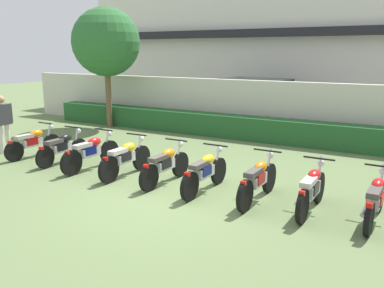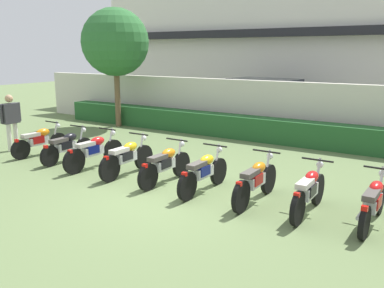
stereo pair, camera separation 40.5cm
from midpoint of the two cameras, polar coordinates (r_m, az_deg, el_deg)
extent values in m
plane|color=#607547|center=(8.60, -4.86, -7.36)|extent=(60.00, 60.00, 0.00)
cube|color=silver|center=(21.69, 18.15, 13.52)|extent=(24.48, 6.00, 6.92)
cube|color=black|center=(18.55, 16.02, 14.95)|extent=(20.56, 0.50, 0.36)
cube|color=beige|center=(14.40, 10.93, 4.73)|extent=(23.25, 0.30, 1.98)
cube|color=#235628|center=(13.85, 9.86, 1.95)|extent=(18.60, 0.70, 0.79)
cube|color=navy|center=(17.14, 8.68, 5.23)|extent=(4.70, 2.40, 1.00)
cube|color=#2D333D|center=(17.15, 8.19, 8.02)|extent=(2.89, 2.03, 0.65)
cylinder|color=black|center=(17.35, 14.69, 3.71)|extent=(0.70, 0.30, 0.68)
cylinder|color=black|center=(15.68, 12.05, 2.91)|extent=(0.70, 0.30, 0.68)
cylinder|color=black|center=(18.77, 5.78, 4.72)|extent=(0.70, 0.30, 0.68)
cylinder|color=black|center=(17.23, 2.55, 4.06)|extent=(0.70, 0.30, 0.68)
cylinder|color=brown|center=(16.65, -12.33, 6.47)|extent=(0.22, 0.22, 2.41)
sphere|color=#2D6B33|center=(16.56, -12.69, 13.81)|extent=(2.64, 2.64, 2.64)
cylinder|color=black|center=(12.95, -19.94, 0.10)|extent=(0.12, 0.57, 0.56)
cylinder|color=black|center=(12.25, -24.60, -1.00)|extent=(0.12, 0.57, 0.56)
cube|color=silver|center=(12.53, -22.45, 0.19)|extent=(0.23, 0.61, 0.22)
ellipsoid|color=orange|center=(12.58, -21.91, 1.36)|extent=(0.24, 0.45, 0.22)
cube|color=#B2ADA3|center=(12.37, -23.40, 0.94)|extent=(0.22, 0.53, 0.10)
cube|color=red|center=(12.14, -25.11, 0.20)|extent=(0.10, 0.08, 0.08)
cylinder|color=silver|center=(12.84, -20.37, 1.42)|extent=(0.06, 0.23, 0.65)
cylinder|color=black|center=(12.73, -20.80, 2.76)|extent=(0.60, 0.06, 0.04)
sphere|color=silver|center=(12.87, -20.04, 2.29)|extent=(0.14, 0.14, 0.14)
cylinder|color=silver|center=(12.52, -23.64, -0.54)|extent=(0.10, 0.55, 0.07)
cube|color=#A51414|center=(12.50, -22.65, 0.37)|extent=(0.26, 0.37, 0.20)
cylinder|color=black|center=(12.04, -16.52, -0.58)|extent=(0.11, 0.57, 0.56)
cylinder|color=black|center=(11.22, -20.93, -1.85)|extent=(0.11, 0.57, 0.56)
cube|color=silver|center=(11.56, -18.88, -0.52)|extent=(0.22, 0.61, 0.22)
ellipsoid|color=black|center=(11.62, -18.35, 0.75)|extent=(0.23, 0.45, 0.22)
cube|color=#4C4742|center=(11.36, -19.80, 0.28)|extent=(0.22, 0.53, 0.10)
cube|color=red|center=(11.10, -21.43, -0.56)|extent=(0.10, 0.08, 0.08)
cylinder|color=silver|center=(11.91, -16.92, 0.83)|extent=(0.06, 0.23, 0.65)
cylinder|color=black|center=(11.79, -17.33, 2.27)|extent=(0.60, 0.06, 0.04)
sphere|color=silver|center=(11.95, -16.61, 1.78)|extent=(0.14, 0.14, 0.14)
cylinder|color=silver|center=(11.51, -20.15, -1.34)|extent=(0.09, 0.55, 0.07)
cube|color=black|center=(11.51, -19.08, -0.33)|extent=(0.25, 0.37, 0.20)
cylinder|color=black|center=(11.23, -12.53, -1.10)|extent=(0.11, 0.64, 0.64)
cylinder|color=black|center=(10.37, -17.67, -2.57)|extent=(0.11, 0.64, 0.64)
cube|color=silver|center=(10.72, -15.24, -1.09)|extent=(0.22, 0.61, 0.22)
ellipsoid|color=red|center=(10.78, -14.65, 0.28)|extent=(0.24, 0.45, 0.22)
cube|color=#B2ADA3|center=(10.52, -16.22, -0.23)|extent=(0.22, 0.53, 0.10)
cube|color=red|center=(10.24, -18.20, -1.18)|extent=(0.10, 0.08, 0.08)
cylinder|color=silver|center=(11.10, -12.93, 0.41)|extent=(0.06, 0.23, 0.65)
cylinder|color=black|center=(10.97, -13.35, 1.96)|extent=(0.60, 0.06, 0.04)
sphere|color=silver|center=(11.14, -12.58, 1.42)|extent=(0.14, 0.14, 0.14)
cylinder|color=silver|center=(10.68, -16.62, -1.95)|extent=(0.09, 0.55, 0.07)
cube|color=navy|center=(10.67, -15.45, -0.88)|extent=(0.25, 0.37, 0.20)
cylinder|color=black|center=(10.47, -8.21, -1.94)|extent=(0.09, 0.64, 0.64)
cylinder|color=black|center=(9.56, -12.80, -3.55)|extent=(0.09, 0.64, 0.64)
cube|color=silver|center=(9.93, -10.62, -1.94)|extent=(0.20, 0.60, 0.22)
ellipsoid|color=yellow|center=(10.00, -10.05, -0.45)|extent=(0.22, 0.44, 0.22)
cube|color=beige|center=(9.71, -11.55, -1.04)|extent=(0.20, 0.52, 0.10)
cube|color=red|center=(9.42, -13.30, -2.06)|extent=(0.10, 0.08, 0.08)
cylinder|color=silver|center=(10.32, -8.57, -0.33)|extent=(0.05, 0.23, 0.65)
cylinder|color=black|center=(10.19, -8.95, 1.33)|extent=(0.60, 0.04, 0.04)
sphere|color=silver|center=(10.37, -8.23, 0.76)|extent=(0.14, 0.14, 0.14)
cylinder|color=silver|center=(9.86, -12.06, -2.89)|extent=(0.07, 0.55, 0.07)
cube|color=black|center=(9.88, -10.82, -1.72)|extent=(0.24, 0.36, 0.20)
cylinder|color=black|center=(9.82, -2.82, -2.89)|extent=(0.11, 0.61, 0.61)
cylinder|color=black|center=(8.86, -7.37, -4.73)|extent=(0.11, 0.61, 0.61)
cube|color=silver|center=(9.25, -5.18, -2.95)|extent=(0.22, 0.60, 0.22)
ellipsoid|color=orange|center=(9.33, -4.59, -1.35)|extent=(0.23, 0.45, 0.22)
cube|color=#4C4742|center=(9.02, -6.08, -2.00)|extent=(0.21, 0.52, 0.10)
cube|color=red|center=(8.71, -7.84, -3.14)|extent=(0.10, 0.08, 0.08)
cylinder|color=silver|center=(9.67, -3.14, -1.19)|extent=(0.06, 0.23, 0.65)
cylinder|color=black|center=(9.52, -3.47, 0.57)|extent=(0.60, 0.05, 0.04)
sphere|color=silver|center=(9.72, -2.79, -0.02)|extent=(0.14, 0.14, 0.14)
cylinder|color=silver|center=(9.17, -6.70, -3.98)|extent=(0.08, 0.55, 0.07)
cube|color=black|center=(9.20, -5.37, -2.72)|extent=(0.25, 0.37, 0.20)
cylinder|color=black|center=(9.29, 2.52, -3.79)|extent=(0.10, 0.61, 0.61)
cylinder|color=black|center=(8.24, -1.73, -5.97)|extent=(0.10, 0.61, 0.61)
cube|color=silver|center=(8.68, 0.36, -3.96)|extent=(0.21, 0.60, 0.22)
ellipsoid|color=yellow|center=(8.75, 0.92, -2.24)|extent=(0.23, 0.44, 0.22)
cube|color=#4C4742|center=(8.43, -0.44, -2.98)|extent=(0.21, 0.52, 0.10)
cube|color=red|center=(8.08, -2.13, -4.28)|extent=(0.10, 0.08, 0.08)
cylinder|color=silver|center=(9.13, 2.27, -2.01)|extent=(0.05, 0.23, 0.65)
cylinder|color=black|center=(8.98, 2.01, -0.16)|extent=(0.60, 0.04, 0.04)
sphere|color=silver|center=(9.18, 2.61, -0.77)|extent=(0.14, 0.14, 0.14)
cylinder|color=silver|center=(8.57, -1.19, -5.09)|extent=(0.08, 0.55, 0.07)
cube|color=navy|center=(8.62, 0.19, -3.72)|extent=(0.25, 0.36, 0.20)
cylinder|color=black|center=(8.86, 9.51, -4.72)|extent=(0.10, 0.63, 0.63)
cylinder|color=black|center=(7.72, 5.96, -7.29)|extent=(0.10, 0.63, 0.63)
cube|color=silver|center=(8.20, 7.76, -5.02)|extent=(0.21, 0.60, 0.22)
ellipsoid|color=orange|center=(8.28, 8.27, -3.19)|extent=(0.22, 0.44, 0.22)
cube|color=#4C4742|center=(7.93, 7.15, -4.02)|extent=(0.21, 0.52, 0.10)
cube|color=red|center=(7.54, 5.69, -5.52)|extent=(0.10, 0.08, 0.08)
cylinder|color=silver|center=(8.69, 9.38, -2.86)|extent=(0.05, 0.23, 0.65)
cylinder|color=black|center=(8.53, 9.23, -0.94)|extent=(0.60, 0.04, 0.04)
sphere|color=silver|center=(8.75, 9.68, -1.56)|extent=(0.14, 0.14, 0.14)
cylinder|color=silver|center=(8.06, 6.24, -6.25)|extent=(0.08, 0.55, 0.07)
cube|color=#A51414|center=(8.14, 7.63, -4.78)|extent=(0.24, 0.36, 0.20)
cylinder|color=black|center=(8.50, 16.12, -5.88)|extent=(0.09, 0.62, 0.62)
cylinder|color=black|center=(7.39, 13.74, -8.57)|extent=(0.09, 0.62, 0.62)
cube|color=silver|center=(7.85, 14.98, -6.21)|extent=(0.20, 0.60, 0.22)
ellipsoid|color=red|center=(7.94, 15.41, -4.28)|extent=(0.22, 0.44, 0.22)
cube|color=beige|center=(7.57, 14.60, -5.22)|extent=(0.20, 0.52, 0.10)
cube|color=red|center=(7.21, 13.63, -6.76)|extent=(0.10, 0.08, 0.08)
cylinder|color=silver|center=(8.32, 16.10, -3.96)|extent=(0.05, 0.23, 0.65)
cylinder|color=black|center=(8.15, 16.08, -1.97)|extent=(0.60, 0.04, 0.04)
sphere|color=silver|center=(8.38, 16.36, -2.59)|extent=(0.14, 0.14, 0.14)
cylinder|color=silver|center=(7.69, 13.55, -7.55)|extent=(0.07, 0.55, 0.07)
cube|color=black|center=(7.79, 14.90, -5.97)|extent=(0.24, 0.36, 0.20)
cylinder|color=black|center=(8.45, 23.67, -6.79)|extent=(0.11, 0.57, 0.56)
cylinder|color=black|center=(7.26, 22.14, -9.81)|extent=(0.11, 0.57, 0.56)
cube|color=silver|center=(7.75, 23.00, -7.27)|extent=(0.22, 0.61, 0.22)
ellipsoid|color=red|center=(7.84, 23.35, -5.30)|extent=(0.23, 0.45, 0.22)
cube|color=#4C4742|center=(7.47, 22.86, -6.30)|extent=(0.22, 0.53, 0.10)
cube|color=red|center=(7.07, 22.19, -8.00)|extent=(0.10, 0.08, 0.08)
cylinder|color=silver|center=(8.27, 23.78, -4.88)|extent=(0.06, 0.23, 0.65)
cylinder|color=black|center=(8.09, 23.88, -2.89)|extent=(0.60, 0.06, 0.04)
sphere|color=silver|center=(8.32, 24.00, -3.49)|extent=(0.14, 0.14, 0.14)
cylinder|color=silver|center=(7.58, 21.71, -8.66)|extent=(0.09, 0.55, 0.07)
cube|color=#A51414|center=(7.69, 22.97, -7.03)|extent=(0.25, 0.37, 0.20)
cylinder|color=silver|center=(13.50, -25.25, 0.76)|extent=(0.13, 0.13, 0.85)
cylinder|color=silver|center=(13.38, -26.03, 0.58)|extent=(0.13, 0.13, 0.85)
cube|color=#38383D|center=(13.32, -25.94, 3.73)|extent=(0.22, 0.50, 0.60)
cylinder|color=#38383D|center=(13.48, -24.90, 3.99)|extent=(0.09, 0.09, 0.57)
sphere|color=tan|center=(13.27, -26.13, 5.64)|extent=(0.23, 0.23, 0.23)
camera|label=1|loc=(0.20, -91.26, -0.29)|focal=37.95mm
camera|label=2|loc=(0.20, 88.74, 0.29)|focal=37.95mm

